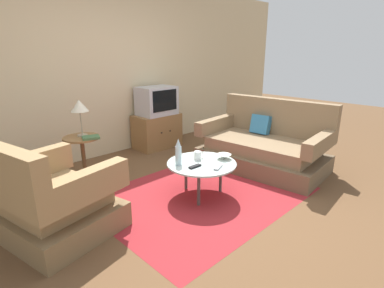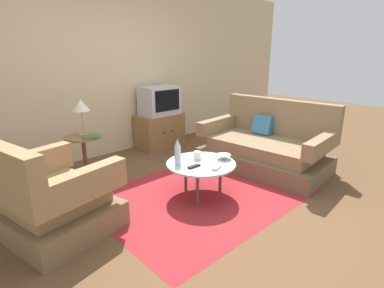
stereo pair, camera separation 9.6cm
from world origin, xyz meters
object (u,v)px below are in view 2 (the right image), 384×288
bowl (224,157)px  tv_remote_silver (217,167)px  side_table (84,149)px  tv_remote_dark (194,166)px  couch (266,147)px  television (159,101)px  coffee_table (201,165)px  table_lamp (81,107)px  tv_stand (160,131)px  armchair (50,200)px  mug (197,155)px  book (92,137)px  vase (178,152)px

bowl → tv_remote_silver: (-0.27, -0.14, -0.02)m
side_table → tv_remote_dark: side_table is taller
couch → side_table: (-2.12, 1.28, 0.14)m
television → coffee_table: bearing=-113.6°
table_lamp → bowl: bearing=-53.0°
tv_stand → tv_remote_dark: size_ratio=4.99×
television → tv_remote_silver: bearing=-110.9°
side_table → table_lamp: (0.03, 0.02, 0.54)m
tv_remote_dark → armchair: bearing=162.4°
mug → bowl: size_ratio=0.78×
armchair → television: television is taller
television → tv_stand: bearing=90.0°
book → table_lamp: bearing=117.1°
table_lamp → couch: bearing=-31.9°
side_table → book: size_ratio=2.57×
television → tv_remote_silver: size_ratio=3.62×
vase → book: (-0.53, 0.98, 0.08)m
side_table → mug: 1.45m
couch → mug: bearing=79.9°
armchair → coffee_table: size_ratio=1.44×
tv_remote_dark → side_table: bearing=117.1°
vase → television: bearing=58.6°
coffee_table → side_table: bearing=122.1°
tv_remote_dark → book: bearing=118.3°
side_table → mug: bearing=-54.1°
coffee_table → table_lamp: table_lamp is taller
tv_stand → armchair: bearing=-148.8°
armchair → book: bearing=120.4°
side_table → bowl: size_ratio=3.57×
coffee_table → television: 2.01m
armchair → television: 2.74m
armchair → couch: 2.87m
vase → bowl: vase is taller
tv_remote_silver → book: (-0.76, 1.36, 0.21)m
tv_stand → tv_remote_dark: tv_stand is taller
table_lamp → book: (0.02, -0.18, -0.35)m
coffee_table → table_lamp: bearing=120.8°
tv_remote_silver → tv_remote_dark: bearing=-71.9°
couch → bowl: bearing=90.2°
coffee_table → tv_stand: tv_stand is taller
tv_remote_dark → tv_remote_silver: size_ratio=0.92×
table_lamp → book: 0.39m
armchair → coffee_table: armchair is taller
mug → tv_remote_silver: bearing=-96.7°
side_table → vase: bearing=-63.3°
side_table → table_lamp: size_ratio=1.36×
tv_stand → tv_remote_silver: 2.20m
tv_stand → tv_remote_silver: bearing=-110.8°
tv_remote_dark → table_lamp: bearing=115.8°
couch → mug: couch is taller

